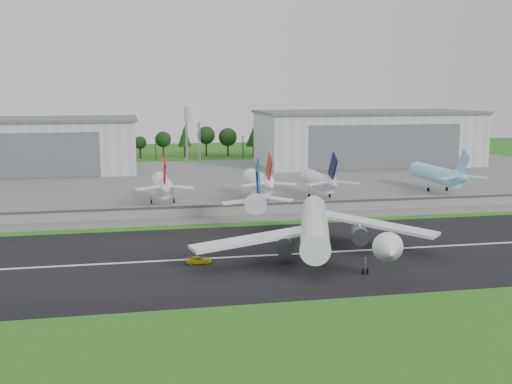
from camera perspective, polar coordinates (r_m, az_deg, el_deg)
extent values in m
plane|color=#205A15|center=(130.66, 5.19, -6.60)|extent=(600.00, 600.00, 0.00)
cube|color=black|center=(139.91, 4.02, -5.50)|extent=(320.00, 60.00, 0.10)
cube|color=white|center=(139.89, 4.02, -5.48)|extent=(220.00, 1.00, 0.02)
cube|color=slate|center=(245.66, -2.85, 0.89)|extent=(320.00, 150.00, 0.10)
cube|color=gray|center=(182.24, 0.24, -1.47)|extent=(240.00, 0.50, 3.50)
cube|color=#38383A|center=(181.72, 0.26, -1.10)|extent=(240.00, 0.12, 0.70)
cube|color=silver|center=(289.66, -20.15, 3.78)|extent=(95.00, 42.00, 22.00)
cube|color=#595B60|center=(288.91, -20.28, 6.07)|extent=(97.00, 44.00, 1.20)
cube|color=#595B60|center=(269.02, -20.79, 3.00)|extent=(66.50, 0.30, 18.04)
cube|color=silver|center=(307.24, 9.83, 4.68)|extent=(100.00, 45.00, 24.00)
cube|color=#595B60|center=(306.54, 9.90, 7.02)|extent=(102.00, 47.00, 1.20)
cube|color=#595B60|center=(286.50, 11.47, 3.92)|extent=(70.00, 0.30, 19.68)
cylinder|color=#99999E|center=(304.74, -6.13, 4.34)|extent=(0.50, 0.50, 20.00)
cylinder|color=#99999E|center=(311.30, -5.13, 4.46)|extent=(0.50, 0.50, 20.00)
cylinder|color=silver|center=(307.18, -5.66, 6.91)|extent=(8.00, 8.00, 7.00)
cone|color=silver|center=(307.04, -5.68, 7.79)|extent=(8.40, 8.40, 2.40)
cylinder|color=white|center=(139.30, 5.23, -2.98)|extent=(17.96, 43.85, 5.80)
cone|color=white|center=(119.72, 11.79, -5.16)|extent=(7.26, 7.39, 5.80)
cone|color=white|center=(161.48, 0.10, -0.82)|extent=(7.82, 10.19, 5.51)
cube|color=navy|center=(160.20, 0.19, 1.02)|extent=(3.17, 9.29, 11.13)
cube|color=white|center=(146.50, 10.58, -2.81)|extent=(23.85, 23.50, 2.65)
cylinder|color=#333338|center=(142.38, 9.20, -3.78)|extent=(5.20, 6.35, 3.80)
cube|color=white|center=(163.35, 1.73, -0.57)|extent=(9.24, 7.72, 0.98)
cube|color=white|center=(130.33, 0.16, -4.15)|extent=(28.51, 11.03, 2.65)
cylinder|color=#333338|center=(132.05, 2.58, -4.70)|extent=(5.20, 6.35, 3.80)
cube|color=white|center=(158.72, -1.41, -0.85)|extent=(9.09, 3.46, 0.98)
cube|color=#99999E|center=(137.08, 6.12, -5.13)|extent=(18.05, 31.60, 3.20)
cylinder|color=black|center=(140.66, 2.99, -5.07)|extent=(0.81, 1.55, 1.50)
imported|color=gold|center=(132.32, -5.11, -6.02)|extent=(5.34, 2.56, 1.47)
cylinder|color=white|center=(202.81, -8.36, 0.65)|extent=(5.41, 24.00, 5.41)
cone|color=white|center=(187.36, -8.10, 0.27)|extent=(5.14, 7.00, 5.14)
cube|color=#9B0B0D|center=(187.18, -8.14, 1.74)|extent=(0.45, 8.59, 10.02)
cylinder|color=#99999E|center=(201.35, -9.30, -0.64)|extent=(0.32, 0.32, 3.00)
cylinder|color=#99999E|center=(201.72, -7.31, -0.58)|extent=(0.32, 0.32, 3.00)
cylinder|color=black|center=(201.47, -9.29, -0.84)|extent=(0.40, 1.40, 1.40)
cylinder|color=white|center=(206.75, 0.23, 0.94)|extent=(5.64, 24.00, 5.64)
cone|color=white|center=(191.62, 1.17, 0.59)|extent=(5.35, 7.00, 5.35)
cube|color=#9F190C|center=(191.45, 1.14, 2.03)|extent=(0.45, 8.59, 10.02)
cylinder|color=#99999E|center=(204.80, -0.62, -0.36)|extent=(0.32, 0.32, 3.00)
cylinder|color=#99999E|center=(206.22, 1.29, -0.29)|extent=(0.32, 0.32, 3.00)
cylinder|color=black|center=(204.92, -0.62, -0.55)|extent=(0.40, 1.40, 1.40)
cylinder|color=white|center=(211.71, 5.52, 1.03)|extent=(5.16, 24.00, 5.16)
cone|color=white|center=(196.96, 6.84, 0.69)|extent=(4.90, 7.00, 4.90)
cube|color=black|center=(196.78, 6.82, 2.09)|extent=(0.45, 8.59, 10.02)
cylinder|color=#99999E|center=(209.44, 4.75, -0.18)|extent=(0.32, 0.32, 3.00)
cylinder|color=#99999E|center=(211.49, 6.57, -0.11)|extent=(0.32, 0.32, 3.00)
cylinder|color=black|center=(209.55, 4.74, -0.36)|extent=(0.40, 1.40, 1.40)
cylinder|color=#93E2FE|center=(232.97, 15.66, 1.54)|extent=(5.67, 30.00, 5.67)
cone|color=#93E2FE|center=(216.71, 17.89, 1.15)|extent=(5.38, 7.00, 5.38)
cube|color=#7CB9FF|center=(216.56, 17.89, 2.43)|extent=(0.45, 8.59, 10.02)
cylinder|color=#99999E|center=(230.23, 15.07, 0.39)|extent=(0.32, 0.32, 3.00)
cylinder|color=#99999E|center=(233.43, 16.61, 0.44)|extent=(0.32, 0.32, 3.00)
cylinder|color=black|center=(230.33, 15.06, 0.22)|extent=(0.40, 1.40, 1.40)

